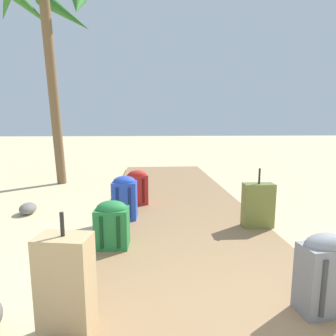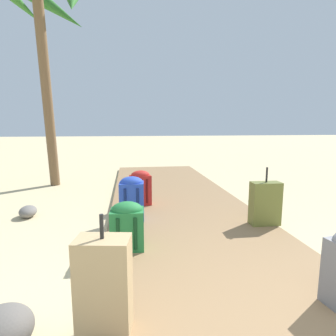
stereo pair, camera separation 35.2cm
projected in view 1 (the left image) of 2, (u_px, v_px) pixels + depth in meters
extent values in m
plane|color=#CCB789|center=(178.00, 216.00, 4.04)|extent=(60.00, 60.00, 0.00)
cube|color=olive|center=(174.00, 200.00, 4.74)|extent=(2.11, 7.24, 0.08)
cube|color=#2847B7|center=(125.00, 200.00, 3.67)|extent=(0.33, 0.26, 0.50)
ellipsoid|color=#2847B7|center=(124.00, 182.00, 3.63)|extent=(0.31, 0.25, 0.16)
cylinder|color=navy|center=(117.00, 203.00, 3.55)|extent=(0.04, 0.04, 0.40)
cylinder|color=navy|center=(130.00, 203.00, 3.55)|extent=(0.04, 0.04, 0.40)
cube|color=olive|center=(258.00, 205.00, 3.37)|extent=(0.37, 0.18, 0.54)
cylinder|color=black|center=(259.00, 176.00, 3.31)|extent=(0.02, 0.02, 0.19)
cube|color=red|center=(137.00, 190.00, 4.34)|extent=(0.34, 0.26, 0.47)
ellipsoid|color=red|center=(137.00, 175.00, 4.30)|extent=(0.33, 0.24, 0.16)
cylinder|color=#5B110F|center=(133.00, 191.00, 4.22)|extent=(0.04, 0.04, 0.38)
cylinder|color=#5B110F|center=(143.00, 191.00, 4.26)|extent=(0.04, 0.04, 0.38)
cube|color=slate|center=(323.00, 279.00, 1.82)|extent=(0.34, 0.23, 0.47)
ellipsoid|color=slate|center=(326.00, 245.00, 1.79)|extent=(0.32, 0.22, 0.16)
cylinder|color=#3A3A3D|center=(323.00, 288.00, 1.71)|extent=(0.04, 0.04, 0.38)
cube|color=#237538|center=(112.00, 228.00, 2.82)|extent=(0.34, 0.27, 0.40)
ellipsoid|color=#237538|center=(112.00, 209.00, 2.79)|extent=(0.33, 0.25, 0.17)
cylinder|color=#113A1C|center=(101.00, 233.00, 2.70)|extent=(0.04, 0.04, 0.32)
cylinder|color=#113A1C|center=(118.00, 232.00, 2.70)|extent=(0.04, 0.04, 0.32)
cube|color=tan|center=(66.00, 282.00, 1.68)|extent=(0.35, 0.25, 0.59)
cylinder|color=black|center=(62.00, 224.00, 1.62)|extent=(0.02, 0.02, 0.15)
cylinder|color=brown|center=(53.00, 93.00, 5.80)|extent=(0.20, 0.63, 3.99)
cone|color=#2D6B28|center=(78.00, 3.00, 5.65)|extent=(0.52, 1.19, 0.98)
cone|color=#2D6B28|center=(65.00, 13.00, 6.18)|extent=(1.37, 0.66, 1.05)
cone|color=#2D6B28|center=(24.00, 3.00, 5.81)|extent=(1.01, 1.39, 0.85)
ellipsoid|color=slate|center=(28.00, 208.00, 4.14)|extent=(0.27, 0.35, 0.17)
ellipsoid|color=slate|center=(262.00, 197.00, 4.76)|extent=(0.33, 0.25, 0.19)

